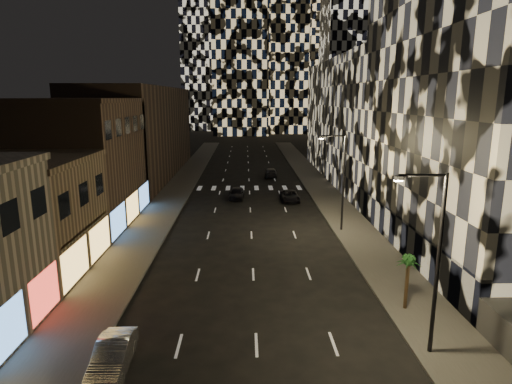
{
  "coord_description": "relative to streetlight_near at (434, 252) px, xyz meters",
  "views": [
    {
      "loc": [
        -0.51,
        -8.81,
        12.51
      ],
      "look_at": [
        0.21,
        20.39,
        6.0
      ],
      "focal_mm": 30.0,
      "sensor_mm": 36.0,
      "label": 1
    }
  ],
  "objects": [
    {
      "name": "midrise_base",
      "position": [
        3.95,
        14.5,
        -3.85
      ],
      "size": [
        0.6,
        25.0,
        3.0
      ],
      "primitive_type": "cube",
      "color": "#383838",
      "rests_on": "ground"
    },
    {
      "name": "streetlight_near",
      "position": [
        0.0,
        0.0,
        0.0
      ],
      "size": [
        2.55,
        0.25,
        9.0
      ],
      "color": "black",
      "rests_on": "sidewalk_right"
    },
    {
      "name": "midrise_filler_right",
      "position": [
        11.65,
        47.0,
        3.65
      ],
      "size": [
        16.0,
        40.0,
        18.0
      ],
      "primitive_type": "cube",
      "color": "#232326",
      "rests_on": "ground"
    },
    {
      "name": "curb_right",
      "position": [
        -0.45,
        40.0,
        -5.28
      ],
      "size": [
        0.2,
        120.0,
        0.15
      ],
      "primitive_type": "cube",
      "color": "#4C4C47",
      "rests_on": "ground"
    },
    {
      "name": "retail_brown",
      "position": [
        -25.35,
        23.5,
        0.65
      ],
      "size": [
        10.0,
        15.0,
        12.0
      ],
      "primitive_type": "cube",
      "color": "#4F3B2C",
      "rests_on": "ground"
    },
    {
      "name": "curb_left",
      "position": [
        -16.25,
        40.0,
        -5.28
      ],
      "size": [
        0.2,
        120.0,
        0.15
      ],
      "primitive_type": "cube",
      "color": "#4C4C47",
      "rests_on": "ground"
    },
    {
      "name": "car_dark_rightlane",
      "position": [
        -3.47,
        32.07,
        -4.71
      ],
      "size": [
        2.23,
        4.69,
        1.29
      ],
      "primitive_type": "imported",
      "rotation": [
        0.0,
        0.0,
        0.02
      ],
      "color": "black",
      "rests_on": "ground"
    },
    {
      "name": "midrise_right",
      "position": [
        11.65,
        14.5,
        5.65
      ],
      "size": [
        16.0,
        25.0,
        22.0
      ],
      "primitive_type": "cube",
      "color": "#232326",
      "rests_on": "ground"
    },
    {
      "name": "streetlight_far",
      "position": [
        0.0,
        20.0,
        0.0
      ],
      "size": [
        2.55,
        0.25,
        9.0
      ],
      "color": "black",
      "rests_on": "sidewalk_right"
    },
    {
      "name": "palm_tree",
      "position": [
        0.65,
        4.47,
        -2.45
      ],
      "size": [
        1.7,
        1.69,
        3.34
      ],
      "color": "#47331E",
      "rests_on": "sidewalk_right"
    },
    {
      "name": "car_dark_oncoming",
      "position": [
        -4.85,
        48.32,
        -4.65
      ],
      "size": [
        2.13,
        4.92,
        1.41
      ],
      "primitive_type": "imported",
      "rotation": [
        0.0,
        0.0,
        3.11
      ],
      "color": "black",
      "rests_on": "ground"
    },
    {
      "name": "car_silver_parked",
      "position": [
        -15.11,
        -0.89,
        -4.65
      ],
      "size": [
        1.66,
        4.35,
        1.41
      ],
      "primitive_type": "imported",
      "rotation": [
        0.0,
        0.0,
        0.04
      ],
      "color": "#9A9B9F",
      "rests_on": "ground"
    },
    {
      "name": "retail_tan",
      "position": [
        -25.35,
        11.0,
        -1.35
      ],
      "size": [
        10.0,
        10.0,
        8.0
      ],
      "primitive_type": "cube",
      "color": "#7C634A",
      "rests_on": "ground"
    },
    {
      "name": "sidewalk_right",
      "position": [
        1.65,
        40.0,
        -5.28
      ],
      "size": [
        4.0,
        120.0,
        0.15
      ],
      "primitive_type": "cube",
      "color": "#47443F",
      "rests_on": "ground"
    },
    {
      "name": "sidewalk_left",
      "position": [
        -18.35,
        40.0,
        -5.28
      ],
      "size": [
        4.0,
        120.0,
        0.15
      ],
      "primitive_type": "cube",
      "color": "#47443F",
      "rests_on": "ground"
    },
    {
      "name": "car_dark_midlane",
      "position": [
        -10.01,
        33.41,
        -4.62
      ],
      "size": [
        1.98,
        4.37,
        1.46
      ],
      "primitive_type": "imported",
      "rotation": [
        0.0,
        0.0,
        -0.06
      ],
      "color": "black",
      "rests_on": "ground"
    },
    {
      "name": "retail_filler_left",
      "position": [
        -25.35,
        50.0,
        1.65
      ],
      "size": [
        10.0,
        40.0,
        14.0
      ],
      "primitive_type": "cube",
      "color": "#4F3B2C",
      "rests_on": "ground"
    }
  ]
}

